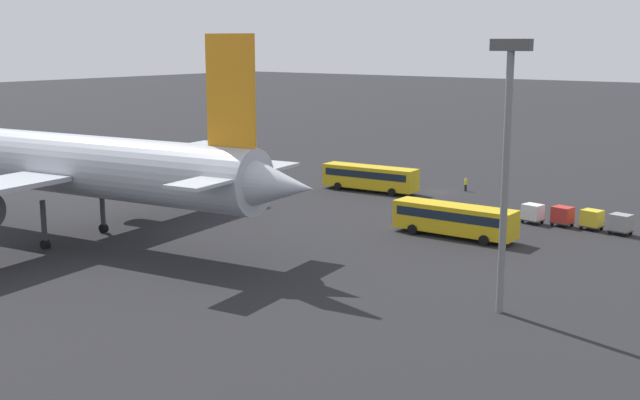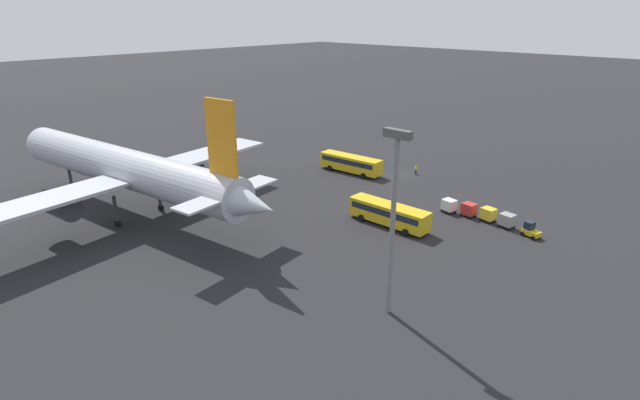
% 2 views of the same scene
% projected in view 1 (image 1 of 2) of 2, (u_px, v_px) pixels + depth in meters
% --- Properties ---
extents(ground_plane, '(600.00, 600.00, 0.00)m').
position_uv_depth(ground_plane, '(440.00, 192.00, 101.90)').
color(ground_plane, '#232326').
extents(airplane, '(56.83, 48.98, 19.45)m').
position_uv_depth(airplane, '(58.00, 164.00, 76.47)').
color(airplane, '#B2B7C1').
rests_on(airplane, ground).
extents(shuttle_bus_near, '(12.77, 3.92, 3.22)m').
position_uv_depth(shuttle_bus_near, '(370.00, 176.00, 102.03)').
color(shuttle_bus_near, gold).
rests_on(shuttle_bus_near, ground).
extents(shuttle_bus_far, '(12.35, 3.43, 3.18)m').
position_uv_depth(shuttle_bus_far, '(454.00, 218.00, 78.14)').
color(shuttle_bus_far, gold).
rests_on(shuttle_bus_far, ground).
extents(worker_person, '(0.38, 0.38, 1.74)m').
position_uv_depth(worker_person, '(466.00, 184.00, 102.36)').
color(worker_person, '#1E1E2D').
rests_on(worker_person, ground).
extents(cargo_cart_grey, '(2.25, 2.00, 2.06)m').
position_uv_depth(cargo_cart_grey, '(621.00, 223.00, 79.19)').
color(cargo_cart_grey, '#38383D').
rests_on(cargo_cart_grey, ground).
extents(cargo_cart_yellow, '(2.25, 2.00, 2.06)m').
position_uv_depth(cargo_cart_yellow, '(592.00, 218.00, 81.18)').
color(cargo_cart_yellow, '#38383D').
rests_on(cargo_cart_yellow, ground).
extents(cargo_cart_red, '(2.25, 2.00, 2.06)m').
position_uv_depth(cargo_cart_red, '(563.00, 215.00, 82.78)').
color(cargo_cart_red, '#38383D').
rests_on(cargo_cart_red, ground).
extents(cargo_cart_white, '(2.25, 2.00, 2.06)m').
position_uv_depth(cargo_cart_white, '(533.00, 212.00, 84.04)').
color(cargo_cart_white, '#38383D').
rests_on(cargo_cart_white, ground).
extents(light_pole, '(2.80, 0.70, 18.99)m').
position_uv_depth(light_pole, '(506.00, 151.00, 54.47)').
color(light_pole, slate).
rests_on(light_pole, ground).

